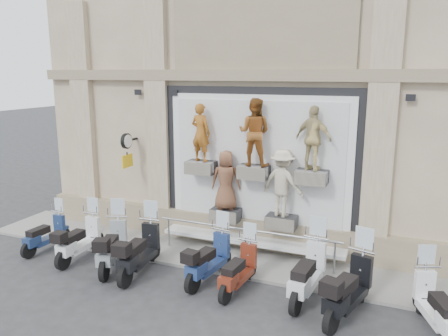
{
  "coord_description": "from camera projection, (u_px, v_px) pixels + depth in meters",
  "views": [
    {
      "loc": [
        3.55,
        -8.21,
        4.92
      ],
      "look_at": [
        -0.58,
        1.9,
        2.52
      ],
      "focal_mm": 35.0,
      "sensor_mm": 36.0,
      "label": 1
    }
  ],
  "objects": [
    {
      "name": "ground",
      "position": [
        216.0,
        296.0,
        9.79
      ],
      "size": [
        90.0,
        90.0,
        0.0
      ],
      "primitive_type": "plane",
      "color": "#2D2D2F",
      "rests_on": "ground"
    },
    {
      "name": "sidewalk",
      "position": [
        247.0,
        259.0,
        11.69
      ],
      "size": [
        16.0,
        2.2,
        0.08
      ],
      "primitive_type": "cube",
      "color": "gray",
      "rests_on": "ground"
    },
    {
      "name": "building",
      "position": [
        296.0,
        40.0,
        14.84
      ],
      "size": [
        14.0,
        8.6,
        12.0
      ],
      "primitive_type": null,
      "color": "#CBB594",
      "rests_on": "ground"
    },
    {
      "name": "shop_vitrine",
      "position": [
        259.0,
        168.0,
        11.72
      ],
      "size": [
        5.6,
        0.93,
        4.3
      ],
      "color": "black",
      "rests_on": "ground"
    },
    {
      "name": "guard_rail",
      "position": [
        246.0,
        245.0,
        11.5
      ],
      "size": [
        5.06,
        0.1,
        0.93
      ],
      "primitive_type": null,
      "color": "#9EA0A5",
      "rests_on": "ground"
    },
    {
      "name": "clock_sign_bracket",
      "position": [
        127.0,
        146.0,
        12.86
      ],
      "size": [
        0.1,
        0.8,
        1.02
      ],
      "color": "black",
      "rests_on": "ground"
    },
    {
      "name": "scooter_a",
      "position": [
        45.0,
        227.0,
        12.21
      ],
      "size": [
        0.6,
        1.72,
        1.38
      ],
      "primitive_type": null,
      "rotation": [
        0.0,
        0.0,
        -0.06
      ],
      "color": "#16284F",
      "rests_on": "ground"
    },
    {
      "name": "scooter_b",
      "position": [
        79.0,
        231.0,
        11.62
      ],
      "size": [
        0.62,
        1.93,
        1.55
      ],
      "primitive_type": null,
      "rotation": [
        0.0,
        0.0,
        0.03
      ],
      "color": "silver",
      "rests_on": "ground"
    },
    {
      "name": "scooter_c",
      "position": [
        112.0,
        237.0,
        11.08
      ],
      "size": [
        1.25,
        2.11,
        1.65
      ],
      "primitive_type": null,
      "rotation": [
        0.0,
        0.0,
        0.35
      ],
      "color": "gray",
      "rests_on": "ground"
    },
    {
      "name": "scooter_d",
      "position": [
        139.0,
        241.0,
        10.74
      ],
      "size": [
        0.81,
        2.15,
        1.7
      ],
      "primitive_type": null,
      "rotation": [
        0.0,
        0.0,
        0.1
      ],
      "color": "black",
      "rests_on": "ground"
    },
    {
      "name": "scooter_e",
      "position": [
        209.0,
        250.0,
        10.38
      ],
      "size": [
        0.83,
        2.0,
        1.58
      ],
      "primitive_type": null,
      "rotation": [
        0.0,
        0.0,
        -0.14
      ],
      "color": "navy",
      "rests_on": "ground"
    },
    {
      "name": "scooter_f",
      "position": [
        239.0,
        261.0,
        9.9
      ],
      "size": [
        0.7,
        1.85,
        1.46
      ],
      "primitive_type": null,
      "rotation": [
        0.0,
        0.0,
        -0.1
      ],
      "color": "#611F10",
      "rests_on": "ground"
    },
    {
      "name": "scooter_g",
      "position": [
        308.0,
        263.0,
        9.54
      ],
      "size": [
        0.81,
        2.15,
        1.71
      ],
      "primitive_type": null,
      "rotation": [
        0.0,
        0.0,
        -0.1
      ],
      "color": "silver",
      "rests_on": "ground"
    },
    {
      "name": "scooter_h",
      "position": [
        350.0,
        278.0,
        8.82
      ],
      "size": [
        1.19,
        2.22,
        1.73
      ],
      "primitive_type": null,
      "rotation": [
        0.0,
        0.0,
        -0.28
      ],
      "color": "black",
      "rests_on": "ground"
    },
    {
      "name": "scooter_i",
      "position": [
        437.0,
        295.0,
        8.31
      ],
      "size": [
        1.17,
        1.97,
        1.54
      ],
      "primitive_type": null,
      "rotation": [
        0.0,
        0.0,
        0.35
      ],
      "color": "white",
      "rests_on": "ground"
    }
  ]
}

